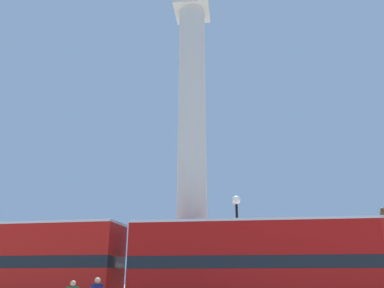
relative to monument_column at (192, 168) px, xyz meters
name	(u,v)px	position (x,y,z in m)	size (l,w,h in m)	color
monument_column	(192,168)	(0.00, 0.00, 0.00)	(4.62, 4.62, 22.45)	beige
bus_a	(20,264)	(-8.04, -4.51, -6.01)	(10.14, 3.09, 4.35)	#B7140F
bus_b	(251,264)	(3.29, -4.46, -6.03)	(11.16, 2.82, 4.31)	#A80F0C
street_lamp	(238,238)	(2.73, -2.05, -4.65)	(0.49, 0.49, 6.09)	black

